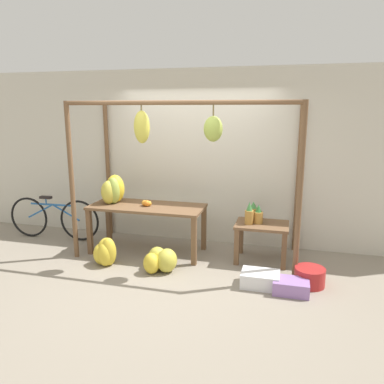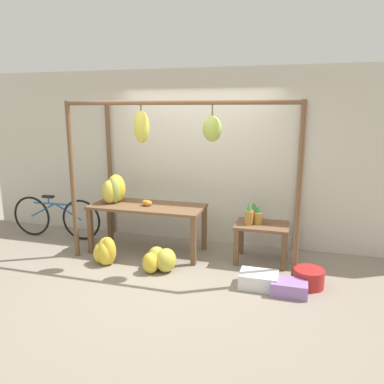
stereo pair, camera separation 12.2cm
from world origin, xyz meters
name	(u,v)px [view 1 (the left image)]	position (x,y,z in m)	size (l,w,h in m)	color
ground_plane	(174,271)	(0.00, 0.00, 0.00)	(20.00, 20.00, 0.00)	gray
shop_wall_back	(198,158)	(0.00, 1.35, 1.40)	(8.00, 0.08, 2.80)	beige
stall_awning	(182,153)	(0.00, 0.42, 1.59)	(3.24, 1.26, 2.28)	brown
display_table_main	(147,212)	(-0.62, 0.60, 0.64)	(1.74, 0.72, 0.74)	brown
display_table_side	(262,232)	(1.11, 0.68, 0.44)	(0.75, 0.56, 0.57)	brown
banana_pile_on_table	(112,190)	(-1.19, 0.62, 0.94)	(0.39, 0.42, 0.44)	#9EB247
orange_pile	(146,203)	(-0.61, 0.57, 0.78)	(0.15, 0.11, 0.09)	orange
pineapple_cluster	(254,214)	(0.98, 0.72, 0.69)	(0.25, 0.35, 0.33)	#B27F38
banana_pile_ground_left	(106,252)	(-1.02, -0.02, 0.18)	(0.36, 0.41, 0.41)	gold
banana_pile_ground_right	(160,260)	(-0.19, -0.03, 0.16)	(0.53, 0.46, 0.33)	gold
fruit_crate_white	(260,279)	(1.17, -0.13, 0.09)	(0.47, 0.34, 0.18)	silver
blue_bucket	(310,277)	(1.77, 0.05, 0.12)	(0.38, 0.38, 0.23)	#AD2323
parked_bicycle	(54,218)	(-2.38, 0.76, 0.37)	(1.65, 0.10, 0.74)	black
fruit_crate_purple	(291,286)	(1.54, -0.22, 0.08)	(0.43, 0.30, 0.17)	#9970B7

